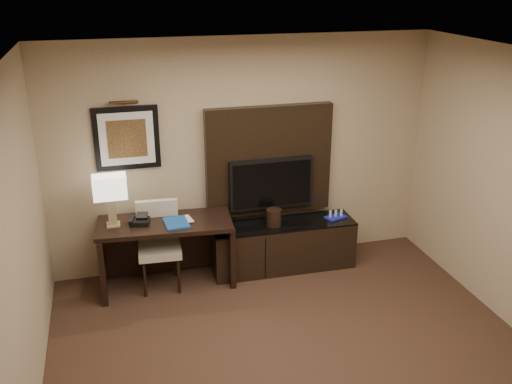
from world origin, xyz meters
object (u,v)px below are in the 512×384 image
object	(u,v)px
desk_phone	(140,219)
desk_chair	(160,248)
ice_bucket	(274,217)
table_lamp	(111,203)
minibar_tray	(336,214)
desk	(166,254)
credenza	(283,245)
tv	(271,183)

from	to	relation	value
desk_phone	desk_chair	bearing A→B (deg)	-0.20
desk_phone	ice_bucket	bearing A→B (deg)	11.88
table_lamp	minibar_tray	bearing A→B (deg)	-0.43
desk_chair	minibar_tray	size ratio (longest dim) A/B	3.94
desk	desk_chair	size ratio (longest dim) A/B	1.52
credenza	desk_phone	bearing A→B (deg)	-177.84
ice_bucket	desk	bearing A→B (deg)	-178.89
tv	minibar_tray	bearing A→B (deg)	-15.71
desk_phone	ice_bucket	xyz separation A→B (m)	(1.52, 0.01, -0.15)
desk	desk_chair	world-z (taller)	desk_chair
desk_phone	minibar_tray	world-z (taller)	desk_phone
desk_phone	ice_bucket	distance (m)	1.53
desk_chair	ice_bucket	distance (m)	1.35
desk_chair	ice_bucket	size ratio (longest dim) A/B	4.92
desk_chair	table_lamp	xyz separation A→B (m)	(-0.47, 0.07, 0.57)
credenza	desk_phone	size ratio (longest dim) A/B	8.31
desk	table_lamp	xyz separation A→B (m)	(-0.54, 0.05, 0.66)
credenza	table_lamp	world-z (taller)	table_lamp
ice_bucket	minibar_tray	distance (m)	0.78
desk	ice_bucket	distance (m)	1.29
credenza	minibar_tray	world-z (taller)	minibar_tray
minibar_tray	tv	bearing A→B (deg)	164.29
desk_chair	table_lamp	bearing A→B (deg)	174.93
desk	desk_chair	xyz separation A→B (m)	(-0.07, -0.02, 0.09)
desk_chair	minibar_tray	distance (m)	2.11
ice_bucket	tv	bearing A→B (deg)	82.76
tv	table_lamp	bearing A→B (deg)	-174.05
tv	desk_phone	distance (m)	1.58
table_lamp	ice_bucket	bearing A→B (deg)	-0.79
table_lamp	ice_bucket	distance (m)	1.84
credenza	minibar_tray	bearing A→B (deg)	-0.76
credenza	ice_bucket	size ratio (longest dim) A/B	8.63
tv	ice_bucket	bearing A→B (deg)	-97.24
desk_chair	ice_bucket	xyz separation A→B (m)	(1.33, 0.05, 0.20)
credenza	table_lamp	bearing A→B (deg)	-178.97
table_lamp	desk_phone	xyz separation A→B (m)	(0.28, -0.03, -0.22)
desk_phone	minibar_tray	size ratio (longest dim) A/B	0.83
desk_chair	ice_bucket	world-z (taller)	desk_chair
desk	table_lamp	world-z (taller)	table_lamp
credenza	desk_phone	xyz separation A→B (m)	(-1.65, -0.03, 0.54)
desk	ice_bucket	xyz separation A→B (m)	(1.26, 0.02, 0.29)
credenza	tv	distance (m)	0.76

